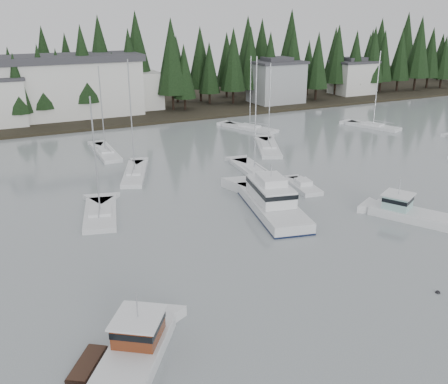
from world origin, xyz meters
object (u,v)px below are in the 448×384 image
(lobster_boat_teal, at_px, (409,213))
(sailboat_6, at_px, (373,127))
(sailboat_7, at_px, (268,149))
(house_east_b, at_px, (353,77))
(lobster_boat_brown, at_px, (130,358))
(sailboat_10, at_px, (250,129))
(cabin_cruiser_center, at_px, (272,203))
(house_east_a, at_px, (276,81))
(sailboat_8, at_px, (135,175))
(sailboat_0, at_px, (254,172))
(sailboat_5, at_px, (106,153))
(runabout_1, at_px, (303,187))
(sailboat_3, at_px, (101,216))

(lobster_boat_teal, xyz_separation_m, sailboat_6, (24.34, 32.09, -0.45))
(sailboat_7, bearing_deg, house_east_b, -27.35)
(lobster_boat_brown, height_order, sailboat_10, sailboat_10)
(lobster_boat_brown, distance_m, lobster_boat_teal, 31.05)
(sailboat_6, bearing_deg, lobster_boat_teal, 123.09)
(cabin_cruiser_center, height_order, lobster_boat_teal, cabin_cruiser_center)
(house_east_a, xyz_separation_m, sailboat_7, (-20.14, -30.67, -4.85))
(cabin_cruiser_center, height_order, sailboat_8, sailboat_8)
(sailboat_0, xyz_separation_m, sailboat_10, (11.08, 21.24, -0.01))
(house_east_a, relative_size, sailboat_6, 0.80)
(sailboat_0, bearing_deg, sailboat_5, 47.04)
(house_east_a, distance_m, sailboat_10, 25.09)
(sailboat_8, bearing_deg, house_east_a, -28.70)
(lobster_boat_teal, relative_size, runabout_1, 1.35)
(house_east_a, distance_m, cabin_cruiser_center, 60.37)
(house_east_b, relative_size, runabout_1, 1.57)
(cabin_cruiser_center, distance_m, sailboat_10, 36.20)
(lobster_boat_brown, distance_m, cabin_cruiser_center, 25.07)
(house_east_b, relative_size, sailboat_10, 0.77)
(sailboat_3, bearing_deg, sailboat_6, -55.55)
(house_east_a, xyz_separation_m, sailboat_6, (3.10, -26.45, -4.83))
(lobster_boat_brown, bearing_deg, sailboat_8, 18.15)
(house_east_a, xyz_separation_m, sailboat_10, (-16.38, -18.38, -4.84))
(lobster_boat_brown, bearing_deg, cabin_cruiser_center, -14.40)
(sailboat_5, xyz_separation_m, sailboat_8, (0.89, -11.11, 0.02))
(house_east_a, distance_m, sailboat_7, 37.01)
(lobster_boat_brown, relative_size, lobster_boat_teal, 1.10)
(cabin_cruiser_center, bearing_deg, lobster_boat_brown, 142.81)
(house_east_b, distance_m, sailboat_7, 53.50)
(cabin_cruiser_center, xyz_separation_m, sailboat_7, (11.81, 20.38, -0.75))
(sailboat_5, bearing_deg, sailboat_10, -78.50)
(lobster_boat_teal, bearing_deg, sailboat_3, 34.49)
(cabin_cruiser_center, height_order, sailboat_0, sailboat_0)
(lobster_boat_teal, relative_size, sailboat_7, 0.65)
(house_east_b, distance_m, sailboat_5, 68.62)
(lobster_boat_brown, height_order, lobster_boat_teal, lobster_boat_brown)
(house_east_b, height_order, sailboat_6, sailboat_6)
(sailboat_0, distance_m, sailboat_5, 21.95)
(sailboat_0, distance_m, sailboat_6, 33.29)
(lobster_boat_teal, distance_m, runabout_1, 12.32)
(sailboat_5, relative_size, sailboat_8, 0.88)
(cabin_cruiser_center, distance_m, sailboat_7, 23.57)
(sailboat_7, height_order, sailboat_10, sailboat_7)
(sailboat_3, bearing_deg, runabout_1, -80.52)
(runabout_1, bearing_deg, sailboat_10, -7.86)
(sailboat_3, height_order, sailboat_8, sailboat_8)
(house_east_a, relative_size, sailboat_8, 0.75)
(house_east_a, bearing_deg, sailboat_5, -151.19)
(house_east_a, relative_size, sailboat_0, 0.74)
(sailboat_0, relative_size, sailboat_6, 1.09)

